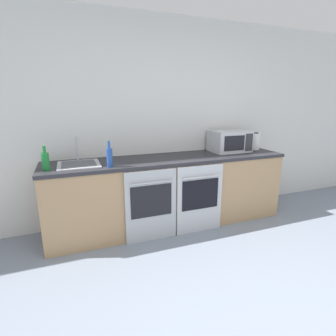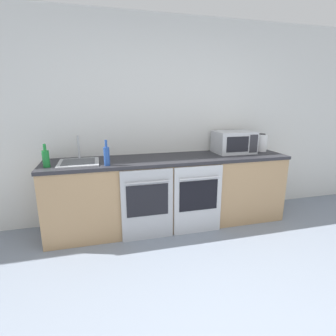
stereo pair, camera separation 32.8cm
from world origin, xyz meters
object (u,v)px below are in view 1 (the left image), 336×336
at_px(bottle_green, 46,161).
at_px(sink, 79,164).
at_px(microwave, 229,141).
at_px(oven_left, 151,206).
at_px(kettle, 255,141).
at_px(bottle_blue, 110,157).
at_px(oven_right, 200,199).

distance_m(bottle_green, sink, 0.35).
bearing_deg(bottle_green, microwave, 5.38).
bearing_deg(oven_left, kettle, 14.03).
xyz_separation_m(microwave, sink, (-2.00, -0.11, -0.13)).
bearing_deg(sink, bottle_blue, -33.00).
bearing_deg(bottle_green, kettle, 4.54).
height_order(microwave, kettle, microwave).
bearing_deg(bottle_green, oven_left, -11.31).
relative_size(microwave, bottle_blue, 1.83).
relative_size(bottle_green, sink, 0.56).
height_order(oven_right, bottle_green, bottle_green).
distance_m(oven_left, oven_right, 0.61).
distance_m(oven_left, bottle_blue, 0.71).
distance_m(oven_right, bottle_blue, 1.18).
relative_size(bottle_green, kettle, 1.01).
xyz_separation_m(oven_right, bottle_blue, (-1.03, 0.12, 0.57)).
bearing_deg(sink, oven_left, -23.80).
xyz_separation_m(oven_right, kettle, (1.09, 0.43, 0.58)).
relative_size(bottle_blue, kettle, 1.14).
height_order(oven_left, sink, sink).
height_order(oven_right, bottle_blue, bottle_blue).
xyz_separation_m(oven_left, bottle_blue, (-0.41, 0.12, 0.57)).
bearing_deg(kettle, bottle_green, -175.46).
distance_m(bottle_blue, kettle, 2.14).
height_order(microwave, sink, same).
distance_m(oven_left, kettle, 1.85).
relative_size(microwave, sink, 1.16).
bearing_deg(oven_left, bottle_green, 168.69).
bearing_deg(bottle_blue, kettle, 8.26).
relative_size(oven_left, microwave, 1.64).
bearing_deg(oven_right, kettle, 21.28).
xyz_separation_m(bottle_green, bottle_blue, (0.62, -0.09, 0.01)).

